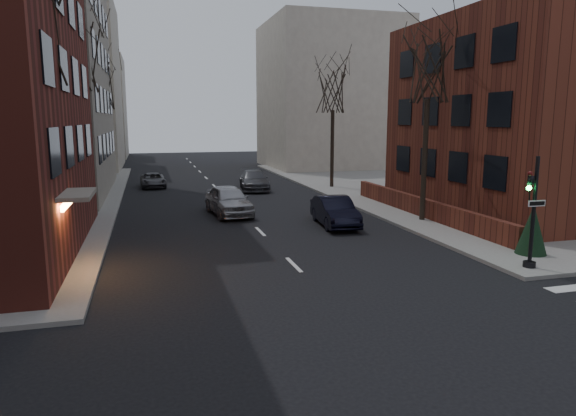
# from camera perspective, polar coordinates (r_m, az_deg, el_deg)

# --- Properties ---
(sidewalk_far_right) EXTENTS (44.00, 44.00, 0.15)m
(sidewalk_far_right) POSITION_cam_1_polar(r_m,az_deg,el_deg) (49.87, 28.11, 2.54)
(sidewalk_far_right) COLOR gray
(sidewalk_far_right) RESTS_ON ground
(building_right_brick) EXTENTS (12.00, 14.00, 11.00)m
(building_right_brick) POSITION_cam_1_polar(r_m,az_deg,el_deg) (33.04, 26.00, 9.01)
(building_right_brick) COLOR maroon
(building_right_brick) RESTS_ON ground
(low_wall_right) EXTENTS (0.35, 16.00, 1.00)m
(low_wall_right) POSITION_cam_1_polar(r_m,az_deg,el_deg) (29.24, 14.57, 0.14)
(low_wall_right) COLOR maroon
(low_wall_right) RESTS_ON sidewalk_far_right
(building_distant_la) EXTENTS (14.00, 16.00, 18.00)m
(building_distant_la) POSITION_cam_1_polar(r_m,az_deg,el_deg) (61.88, -24.99, 12.28)
(building_distant_la) COLOR beige
(building_distant_la) RESTS_ON ground
(building_distant_ra) EXTENTS (14.00, 14.00, 16.00)m
(building_distant_ra) POSITION_cam_1_polar(r_m,az_deg,el_deg) (59.54, 4.65, 12.32)
(building_distant_ra) COLOR beige
(building_distant_ra) RESTS_ON ground
(building_distant_lb) EXTENTS (10.00, 12.00, 14.00)m
(building_distant_lb) POSITION_cam_1_polar(r_m,az_deg,el_deg) (78.39, -21.35, 10.36)
(building_distant_lb) COLOR beige
(building_distant_lb) RESTS_ON ground
(traffic_signal) EXTENTS (0.76, 0.44, 4.00)m
(traffic_signal) POSITION_cam_1_polar(r_m,az_deg,el_deg) (20.18, 25.44, -1.15)
(traffic_signal) COLOR black
(traffic_signal) RESTS_ON sidewalk_far_right
(tree_left_a) EXTENTS (4.18, 4.18, 10.26)m
(tree_left_a) POSITION_cam_1_polar(r_m,az_deg,el_deg) (20.54, -26.66, 17.38)
(tree_left_a) COLOR #2D231C
(tree_left_a) RESTS_ON sidewalk_far_left
(tree_left_b) EXTENTS (4.40, 4.40, 10.80)m
(tree_left_b) POSITION_cam_1_polar(r_m,az_deg,el_deg) (32.38, -22.49, 15.32)
(tree_left_b) COLOR #2D231C
(tree_left_b) RESTS_ON sidewalk_far_left
(tree_left_c) EXTENTS (3.96, 3.96, 9.72)m
(tree_left_c) POSITION_cam_1_polar(r_m,az_deg,el_deg) (46.20, -20.27, 12.50)
(tree_left_c) COLOR #2D231C
(tree_left_c) RESTS_ON sidewalk_far_left
(tree_right_a) EXTENTS (3.96, 3.96, 9.72)m
(tree_right_a) POSITION_cam_1_polar(r_m,az_deg,el_deg) (27.85, 15.37, 14.89)
(tree_right_a) COLOR #2D231C
(tree_right_a) RESTS_ON sidewalk_far_right
(tree_right_b) EXTENTS (3.74, 3.74, 9.18)m
(tree_right_b) POSITION_cam_1_polar(r_m,az_deg,el_deg) (40.51, 5.03, 12.89)
(tree_right_b) COLOR #2D231C
(tree_right_b) RESTS_ON sidewalk_far_right
(streetlamp_near) EXTENTS (0.36, 0.36, 6.28)m
(streetlamp_near) POSITION_cam_1_polar(r_m,az_deg,el_deg) (28.18, -21.64, 6.76)
(streetlamp_near) COLOR black
(streetlamp_near) RESTS_ON sidewalk_far_left
(streetlamp_far) EXTENTS (0.36, 0.36, 6.28)m
(streetlamp_far) POSITION_cam_1_polar(r_m,az_deg,el_deg) (48.09, -19.08, 7.92)
(streetlamp_far) COLOR black
(streetlamp_far) RESTS_ON sidewalk_far_left
(parked_sedan) EXTENTS (1.95, 4.67, 1.50)m
(parked_sedan) POSITION_cam_1_polar(r_m,az_deg,el_deg) (26.43, 5.22, -0.37)
(parked_sedan) COLOR black
(parked_sedan) RESTS_ON ground
(car_lane_silver) EXTENTS (2.50, 5.16, 1.70)m
(car_lane_silver) POSITION_cam_1_polar(r_m,az_deg,el_deg) (29.52, -6.62, 0.88)
(car_lane_silver) COLOR #9E9DA2
(car_lane_silver) RESTS_ON ground
(car_lane_gray) EXTENTS (2.67, 5.35, 1.49)m
(car_lane_gray) POSITION_cam_1_polar(r_m,az_deg,el_deg) (39.79, -3.78, 3.09)
(car_lane_gray) COLOR #404045
(car_lane_gray) RESTS_ON ground
(car_lane_far) EXTENTS (2.06, 4.19, 1.14)m
(car_lane_far) POSITION_cam_1_polar(r_m,az_deg,el_deg) (42.64, -14.77, 3.00)
(car_lane_far) COLOR #3E3D42
(car_lane_far) RESTS_ON ground
(sandwich_board) EXTENTS (0.44, 0.56, 0.82)m
(sandwich_board) POSITION_cam_1_polar(r_m,az_deg,el_deg) (28.36, 17.15, -0.46)
(sandwich_board) COLOR white
(sandwich_board) RESTS_ON sidewalk_far_right
(evergreen_shrub) EXTENTS (1.37, 1.37, 1.98)m
(evergreen_shrub) POSITION_cam_1_polar(r_m,az_deg,el_deg) (22.39, 25.51, -2.15)
(evergreen_shrub) COLOR black
(evergreen_shrub) RESTS_ON sidewalk_far_right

